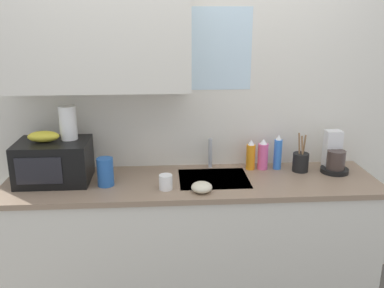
{
  "coord_description": "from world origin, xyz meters",
  "views": [
    {
      "loc": [
        -0.18,
        -2.6,
        1.94
      ],
      "look_at": [
        0.0,
        0.0,
        1.15
      ],
      "focal_mm": 39.65,
      "sensor_mm": 36.0,
      "label": 1
    }
  ],
  "objects_px": {
    "paper_towel_roll": "(68,123)",
    "cereal_canister": "(105,172)",
    "coffee_maker": "(334,157)",
    "small_bowl": "(202,187)",
    "microwave": "(54,162)",
    "utensil_crock": "(301,162)",
    "banana_bunch": "(43,136)",
    "mug_white": "(166,182)",
    "dish_soap_bottle_orange": "(251,156)",
    "dish_soap_bottle_pink": "(263,155)",
    "dish_soap_bottle_blue": "(278,153)"
  },
  "relations": [
    {
      "from": "dish_soap_bottle_pink",
      "to": "dish_soap_bottle_blue",
      "type": "relative_size",
      "value": 0.88
    },
    {
      "from": "microwave",
      "to": "dish_soap_bottle_orange",
      "type": "height_order",
      "value": "microwave"
    },
    {
      "from": "paper_towel_roll",
      "to": "small_bowl",
      "type": "bearing_deg",
      "value": -19.62
    },
    {
      "from": "paper_towel_roll",
      "to": "dish_soap_bottle_pink",
      "type": "height_order",
      "value": "paper_towel_roll"
    },
    {
      "from": "microwave",
      "to": "dish_soap_bottle_pink",
      "type": "height_order",
      "value": "microwave"
    },
    {
      "from": "coffee_maker",
      "to": "dish_soap_bottle_orange",
      "type": "height_order",
      "value": "coffee_maker"
    },
    {
      "from": "small_bowl",
      "to": "coffee_maker",
      "type": "bearing_deg",
      "value": 18.0
    },
    {
      "from": "microwave",
      "to": "dish_soap_bottle_pink",
      "type": "bearing_deg",
      "value": 5.52
    },
    {
      "from": "coffee_maker",
      "to": "small_bowl",
      "type": "distance_m",
      "value": 1.0
    },
    {
      "from": "microwave",
      "to": "utensil_crock",
      "type": "xyz_separation_m",
      "value": [
        1.66,
        0.07,
        -0.06
      ]
    },
    {
      "from": "utensil_crock",
      "to": "coffee_maker",
      "type": "bearing_deg",
      "value": -2.86
    },
    {
      "from": "cereal_canister",
      "to": "small_bowl",
      "type": "relative_size",
      "value": 1.4
    },
    {
      "from": "microwave",
      "to": "paper_towel_roll",
      "type": "xyz_separation_m",
      "value": [
        0.1,
        0.05,
        0.24
      ]
    },
    {
      "from": "dish_soap_bottle_orange",
      "to": "small_bowl",
      "type": "height_order",
      "value": "dish_soap_bottle_orange"
    },
    {
      "from": "paper_towel_roll",
      "to": "coffee_maker",
      "type": "bearing_deg",
      "value": 0.27
    },
    {
      "from": "microwave",
      "to": "banana_bunch",
      "type": "xyz_separation_m",
      "value": [
        -0.05,
        0.0,
        0.17
      ]
    },
    {
      "from": "banana_bunch",
      "to": "paper_towel_roll",
      "type": "relative_size",
      "value": 0.91
    },
    {
      "from": "banana_bunch",
      "to": "coffee_maker",
      "type": "distance_m",
      "value": 1.95
    },
    {
      "from": "dish_soap_bottle_pink",
      "to": "utensil_crock",
      "type": "height_order",
      "value": "utensil_crock"
    },
    {
      "from": "dish_soap_bottle_orange",
      "to": "mug_white",
      "type": "bearing_deg",
      "value": -151.52
    },
    {
      "from": "small_bowl",
      "to": "cereal_canister",
      "type": "bearing_deg",
      "value": 166.0
    },
    {
      "from": "paper_towel_roll",
      "to": "banana_bunch",
      "type": "bearing_deg",
      "value": -161.57
    },
    {
      "from": "microwave",
      "to": "cereal_canister",
      "type": "bearing_deg",
      "value": -16.13
    },
    {
      "from": "microwave",
      "to": "banana_bunch",
      "type": "relative_size",
      "value": 2.3
    },
    {
      "from": "mug_white",
      "to": "small_bowl",
      "type": "distance_m",
      "value": 0.23
    },
    {
      "from": "cereal_canister",
      "to": "dish_soap_bottle_pink",
      "type": "bearing_deg",
      "value": 12.39
    },
    {
      "from": "dish_soap_bottle_blue",
      "to": "paper_towel_roll",
      "type": "bearing_deg",
      "value": -176.83
    },
    {
      "from": "paper_towel_roll",
      "to": "utensil_crock",
      "type": "xyz_separation_m",
      "value": [
        1.56,
        0.02,
        -0.31
      ]
    },
    {
      "from": "mug_white",
      "to": "utensil_crock",
      "type": "xyz_separation_m",
      "value": [
        0.94,
        0.26,
        0.02
      ]
    },
    {
      "from": "dish_soap_bottle_orange",
      "to": "dish_soap_bottle_blue",
      "type": "height_order",
      "value": "dish_soap_bottle_blue"
    },
    {
      "from": "paper_towel_roll",
      "to": "microwave",
      "type": "bearing_deg",
      "value": -152.83
    },
    {
      "from": "mug_white",
      "to": "dish_soap_bottle_blue",
      "type": "bearing_deg",
      "value": 21.92
    },
    {
      "from": "banana_bunch",
      "to": "dish_soap_bottle_blue",
      "type": "distance_m",
      "value": 1.58
    },
    {
      "from": "paper_towel_roll",
      "to": "cereal_canister",
      "type": "xyz_separation_m",
      "value": [
        0.24,
        -0.15,
        -0.29
      ]
    },
    {
      "from": "dish_soap_bottle_orange",
      "to": "utensil_crock",
      "type": "xyz_separation_m",
      "value": [
        0.34,
        -0.07,
        -0.03
      ]
    },
    {
      "from": "coffee_maker",
      "to": "mug_white",
      "type": "height_order",
      "value": "coffee_maker"
    },
    {
      "from": "dish_soap_bottle_blue",
      "to": "cereal_canister",
      "type": "xyz_separation_m",
      "value": [
        -1.17,
        -0.23,
        -0.03
      ]
    },
    {
      "from": "dish_soap_bottle_blue",
      "to": "utensil_crock",
      "type": "relative_size",
      "value": 0.9
    },
    {
      "from": "mug_white",
      "to": "microwave",
      "type": "bearing_deg",
      "value": 165.37
    },
    {
      "from": "small_bowl",
      "to": "dish_soap_bottle_blue",
      "type": "bearing_deg",
      "value": 33.53
    },
    {
      "from": "microwave",
      "to": "dish_soap_bottle_orange",
      "type": "relative_size",
      "value": 2.15
    },
    {
      "from": "dish_soap_bottle_blue",
      "to": "mug_white",
      "type": "xyz_separation_m",
      "value": [
        -0.79,
        -0.32,
        -0.07
      ]
    },
    {
      "from": "dish_soap_bottle_pink",
      "to": "mug_white",
      "type": "relative_size",
      "value": 2.3
    },
    {
      "from": "microwave",
      "to": "small_bowl",
      "type": "xyz_separation_m",
      "value": [
        0.94,
        -0.25,
        -0.1
      ]
    },
    {
      "from": "paper_towel_roll",
      "to": "dish_soap_bottle_pink",
      "type": "xyz_separation_m",
      "value": [
        1.31,
        0.08,
        -0.28
      ]
    },
    {
      "from": "dish_soap_bottle_blue",
      "to": "coffee_maker",
      "type": "bearing_deg",
      "value": -10.46
    },
    {
      "from": "cereal_canister",
      "to": "utensil_crock",
      "type": "distance_m",
      "value": 1.33
    },
    {
      "from": "paper_towel_roll",
      "to": "dish_soap_bottle_orange",
      "type": "distance_m",
      "value": 1.26
    },
    {
      "from": "dish_soap_bottle_blue",
      "to": "cereal_canister",
      "type": "height_order",
      "value": "dish_soap_bottle_blue"
    },
    {
      "from": "coffee_maker",
      "to": "small_bowl",
      "type": "bearing_deg",
      "value": -162.0
    }
  ]
}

